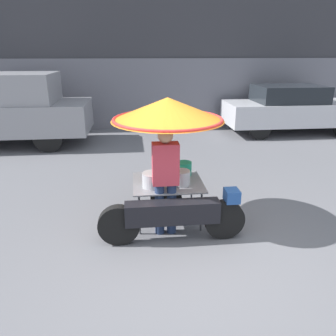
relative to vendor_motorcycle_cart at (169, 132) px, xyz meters
The scene contains 6 objects.
ground_plane 1.81m from the vendor_motorcycle_cart, 76.24° to the right, with size 36.00×36.00×0.00m, color slate.
shopfront_building 7.98m from the vendor_motorcycle_cart, 88.26° to the left, with size 28.00×2.06×4.37m.
vendor_motorcycle_cart is the anchor object (origin of this frame).
vendor_person 0.66m from the vendor_motorcycle_cart, 104.37° to the right, with size 0.38×0.22×1.64m.
parked_car 7.49m from the vendor_motorcycle_cart, 50.16° to the left, with size 4.52×1.76×1.58m.
pickup_truck 6.70m from the vendor_motorcycle_cart, 129.67° to the left, with size 5.19×1.97×2.06m.
Camera 1 is at (-0.76, -3.73, 2.63)m, focal length 35.00 mm.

